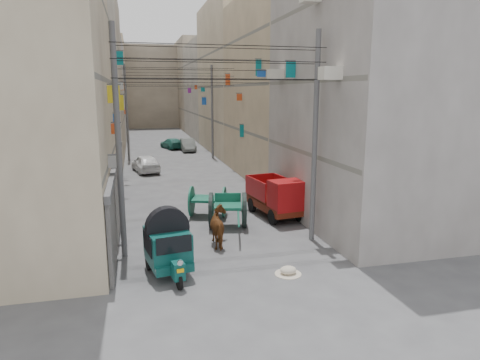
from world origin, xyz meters
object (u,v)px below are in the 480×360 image
object	(u,v)px
distant_car_grey	(188,145)
tonga_cart	(228,209)
auto_rickshaw	(168,244)
feed_sack	(288,270)
second_cart	(208,201)
distant_car_green	(172,143)
horse	(221,227)
distant_car_white	(146,163)
mini_truck	(279,199)

from	to	relation	value
distant_car_grey	tonga_cart	bearing A→B (deg)	-92.93
auto_rickshaw	feed_sack	distance (m)	3.95
second_cart	distant_car_grey	xyz separation A→B (m)	(1.87, 22.89, -0.15)
distant_car_green	distant_car_grey	bearing A→B (deg)	106.50
tonga_cart	distant_car_grey	size ratio (longest dim) A/B	0.96
distant_car_grey	second_cart	bearing A→B (deg)	-94.55
horse	distant_car_white	bearing A→B (deg)	-82.44
horse	distant_car_grey	distance (m)	26.89
second_cart	feed_sack	xyz separation A→B (m)	(1.41, -7.07, -0.63)
tonga_cart	feed_sack	xyz separation A→B (m)	(0.86, -5.22, -0.67)
mini_truck	distant_car_white	world-z (taller)	mini_truck
auto_rickshaw	second_cart	distance (m)	6.54
distant_car_white	distant_car_grey	xyz separation A→B (m)	(4.38, 10.56, -0.03)
tonga_cart	distant_car_white	size ratio (longest dim) A/B	0.95
distant_car_white	distant_car_green	xyz separation A→B (m)	(3.00, 12.79, -0.11)
horse	mini_truck	bearing A→B (deg)	-140.40
feed_sack	distant_car_white	size ratio (longest dim) A/B	0.14
mini_truck	second_cart	distance (m)	3.33
feed_sack	distant_car_grey	xyz separation A→B (m)	(0.46, 29.96, 0.48)
auto_rickshaw	distant_car_grey	distance (m)	29.30
horse	distant_car_green	world-z (taller)	horse
distant_car_white	distant_car_grey	bearing A→B (deg)	-124.09
second_cart	distant_car_green	distance (m)	25.12
tonga_cart	feed_sack	distance (m)	5.33
distant_car_white	mini_truck	bearing A→B (deg)	101.13
mini_truck	auto_rickshaw	bearing A→B (deg)	-145.91
distant_car_grey	distant_car_green	world-z (taller)	distant_car_grey
feed_sack	distant_car_white	bearing A→B (deg)	101.43
second_cart	distant_car_green	bearing A→B (deg)	107.86
second_cart	tonga_cart	bearing A→B (deg)	-54.39
auto_rickshaw	distant_car_white	size ratio (longest dim) A/B	0.66
feed_sack	distant_car_green	world-z (taller)	distant_car_green
feed_sack	auto_rickshaw	bearing A→B (deg)	165.49
mini_truck	feed_sack	distance (m)	6.22
auto_rickshaw	tonga_cart	xyz separation A→B (m)	(2.87, 4.26, -0.20)
tonga_cart	second_cart	size ratio (longest dim) A/B	1.80
mini_truck	second_cart	bearing A→B (deg)	151.65
auto_rickshaw	mini_truck	xyz separation A→B (m)	(5.44, 4.97, -0.07)
auto_rickshaw	second_cart	size ratio (longest dim) A/B	1.24
horse	feed_sack	bearing A→B (deg)	116.03
feed_sack	distant_car_grey	distance (m)	29.97
auto_rickshaw	horse	xyz separation A→B (m)	(2.15, 2.18, -0.27)
tonga_cart	feed_sack	size ratio (longest dim) A/B	6.70
mini_truck	distant_car_grey	size ratio (longest dim) A/B	0.98
auto_rickshaw	distant_car_white	bearing A→B (deg)	80.85
distant_car_grey	distant_car_green	xyz separation A→B (m)	(-1.38, 2.23, -0.08)
feed_sack	distant_car_white	distance (m)	19.80
mini_truck	distant_car_grey	distance (m)	24.06
distant_car_white	distant_car_grey	world-z (taller)	distant_car_white
second_cart	auto_rickshaw	bearing A→B (deg)	-91.85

